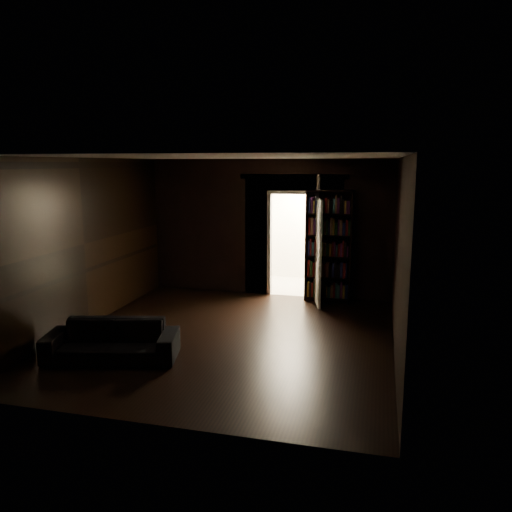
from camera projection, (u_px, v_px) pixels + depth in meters
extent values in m
plane|color=black|center=(230.00, 338.00, 7.87)|extent=(5.50, 5.50, 0.00)
cube|color=black|center=(213.00, 226.00, 10.58)|extent=(2.55, 0.10, 2.80)
cube|color=black|center=(354.00, 230.00, 9.87)|extent=(1.55, 0.10, 2.80)
cube|color=black|center=(294.00, 176.00, 9.97)|extent=(0.90, 0.10, 0.70)
cube|color=black|center=(84.00, 244.00, 8.21)|extent=(0.02, 5.50, 2.80)
cube|color=black|center=(399.00, 258.00, 7.01)|extent=(0.02, 5.50, 2.80)
cube|color=black|center=(148.00, 296.00, 4.99)|extent=(5.00, 0.02, 2.80)
cube|color=beige|center=(228.00, 157.00, 7.36)|extent=(5.00, 5.50, 0.02)
cube|color=white|center=(292.00, 246.00, 10.17)|extent=(1.04, 0.06, 2.17)
cube|color=beige|center=(299.00, 288.00, 11.24)|extent=(2.20, 1.80, 0.10)
cube|color=#F0E6D0|center=(305.00, 228.00, 11.82)|extent=(2.20, 0.10, 2.40)
cube|color=#F0E6D0|center=(254.00, 231.00, 11.26)|extent=(0.10, 1.60, 2.40)
cube|color=#F0E6D0|center=(348.00, 234.00, 10.76)|extent=(0.10, 1.60, 2.40)
cube|color=#F0E6D0|center=(300.00, 175.00, 10.78)|extent=(2.20, 1.80, 0.10)
cube|color=#C56A75|center=(306.00, 185.00, 11.58)|extent=(2.00, 0.04, 0.26)
imported|color=black|center=(111.00, 335.00, 6.97)|extent=(1.95, 1.18, 0.70)
cube|color=black|center=(328.00, 246.00, 9.84)|extent=(0.95, 0.58, 2.20)
cube|color=white|center=(329.00, 247.00, 11.37)|extent=(0.95, 0.92, 1.65)
cube|color=white|center=(318.00, 252.00, 9.63)|extent=(0.25, 0.84, 2.05)
cube|color=white|center=(319.00, 182.00, 9.59)|extent=(0.10, 0.10, 0.29)
cube|color=black|center=(326.00, 205.00, 11.22)|extent=(0.62, 0.20, 0.25)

